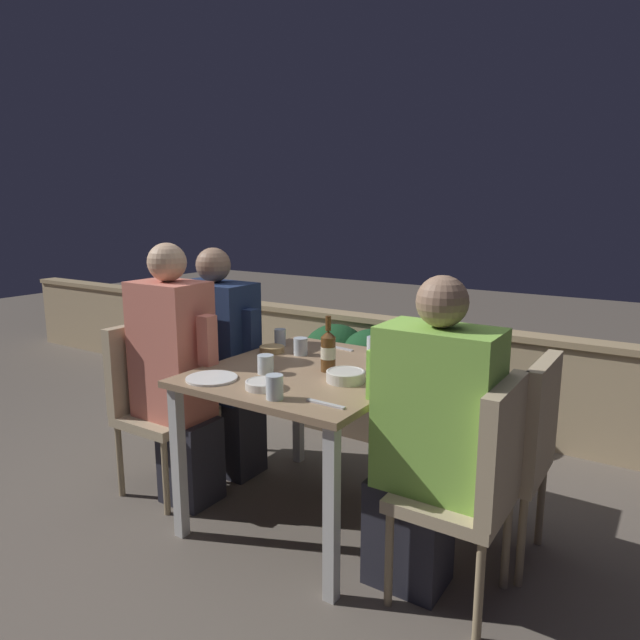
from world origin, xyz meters
The scene contains 24 objects.
ground_plane centered at (0.00, 0.00, 0.00)m, with size 16.00×16.00×0.00m, color #665B51.
parapet_wall centered at (0.00, 1.48, 0.36)m, with size 9.00×0.18×0.71m.
dining_table centered at (0.00, 0.00, 0.66)m, with size 0.91×1.04×0.75m.
planter_hedge centered at (-0.25, 1.10, 0.39)m, with size 1.05×0.47×0.70m.
chair_left_near centered at (-0.87, -0.21, 0.53)m, with size 0.41×0.40×0.89m.
person_coral_top centered at (-0.67, -0.21, 0.67)m, with size 0.47×0.26×1.32m.
chair_left_far centered at (-0.91, 0.16, 0.53)m, with size 0.41×0.40×0.89m.
person_navy_jumper centered at (-0.72, 0.16, 0.63)m, with size 0.51×0.26×1.27m.
chair_right_near centered at (0.87, -0.20, 0.53)m, with size 0.41×0.40×0.89m.
person_green_blouse centered at (0.67, -0.20, 0.63)m, with size 0.50×0.26×1.25m.
chair_right_far centered at (0.91, 0.18, 0.53)m, with size 0.41×0.40×0.89m.
beer_bottle centered at (0.09, 0.01, 0.85)m, with size 0.07×0.07×0.26m.
plate_0 centered at (-0.28, -0.37, 0.75)m, with size 0.23×0.23×0.01m.
bowl_0 centered at (-0.34, 0.15, 0.76)m, with size 0.13×0.13×0.03m.
bowl_1 centered at (0.23, -0.08, 0.77)m, with size 0.17×0.17×0.05m.
bowl_2 centered at (-0.01, -0.35, 0.77)m, with size 0.15×0.15×0.03m.
glass_cup_0 centered at (-0.19, 0.19, 0.79)m, with size 0.07×0.07×0.09m.
glass_cup_1 centered at (0.11, -0.43, 0.80)m, with size 0.07×0.07×0.10m.
glass_cup_2 centered at (0.12, 0.40, 0.79)m, with size 0.07×0.07×0.09m.
glass_cup_3 centered at (-0.13, -0.17, 0.79)m, with size 0.07×0.07×0.09m.
glass_cup_4 centered at (0.30, 0.16, 0.79)m, with size 0.07×0.07×0.10m.
glass_cup_5 centered at (-0.39, 0.28, 0.79)m, with size 0.06×0.06×0.09m.
fork_0 centered at (-0.08, 0.40, 0.75)m, with size 0.17×0.04×0.01m.
fork_1 centered at (0.32, -0.38, 0.75)m, with size 0.17×0.03×0.01m.
Camera 1 is at (1.43, -2.13, 1.49)m, focal length 32.00 mm.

